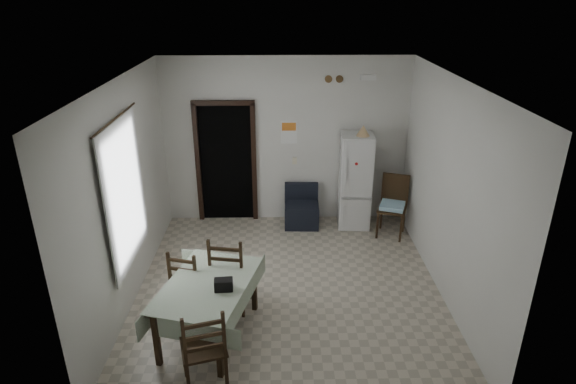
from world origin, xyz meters
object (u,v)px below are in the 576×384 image
(dining_chair_far_right, at_px, (230,271))
(dining_chair_near_head, at_px, (203,346))
(dining_table, at_px, (209,310))
(dining_chair_far_left, at_px, (190,279))
(corner_chair, at_px, (392,207))
(fridge, at_px, (355,181))
(navy_seat, at_px, (302,206))

(dining_chair_far_right, height_order, dining_chair_near_head, dining_chair_far_right)
(dining_table, bearing_deg, dining_chair_far_left, 136.86)
(corner_chair, distance_m, dining_table, 3.72)
(corner_chair, relative_size, dining_table, 0.74)
(dining_table, relative_size, dining_chair_far_right, 1.30)
(fridge, bearing_deg, navy_seat, -176.68)
(fridge, relative_size, dining_table, 1.17)
(dining_chair_far_right, relative_size, dining_chair_near_head, 1.04)
(dining_chair_far_left, bearing_deg, navy_seat, -107.41)
(dining_table, bearing_deg, navy_seat, 82.06)
(fridge, height_order, dining_chair_near_head, fridge)
(navy_seat, xyz_separation_m, dining_table, (-1.24, -2.92, 0.01))
(corner_chair, relative_size, dining_chair_far_left, 1.11)
(dining_chair_far_right, bearing_deg, dining_table, 79.00)
(dining_chair_far_left, bearing_deg, dining_chair_far_right, -157.27)
(fridge, bearing_deg, dining_table, -123.11)
(fridge, xyz_separation_m, dining_table, (-2.16, -2.92, -0.46))
(dining_table, bearing_deg, dining_chair_near_head, -70.92)
(fridge, xyz_separation_m, dining_chair_near_head, (-2.10, -3.73, -0.31))
(dining_table, bearing_deg, corner_chair, 57.68)
(dining_table, distance_m, dining_chair_far_left, 0.60)
(fridge, bearing_deg, dining_chair_near_head, -116.04)
(navy_seat, distance_m, dining_table, 3.17)
(dining_table, relative_size, dining_chair_far_left, 1.51)
(navy_seat, relative_size, dining_chair_far_right, 0.66)
(dining_table, relative_size, dining_chair_near_head, 1.35)
(navy_seat, height_order, dining_chair_far_left, dining_chair_far_left)
(navy_seat, xyz_separation_m, dining_chair_far_left, (-1.55, -2.42, 0.11))
(dining_table, bearing_deg, dining_chair_far_right, 84.76)
(navy_seat, relative_size, dining_table, 0.51)
(fridge, height_order, navy_seat, fridge)
(dining_table, height_order, dining_chair_near_head, dining_chair_near_head)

